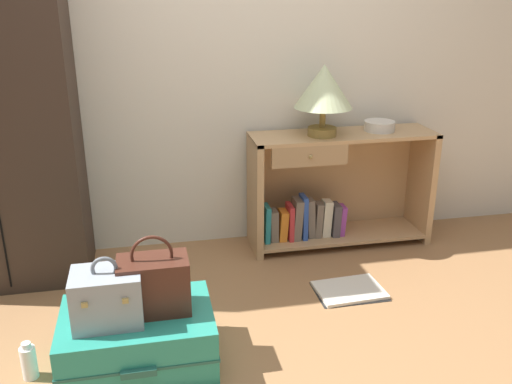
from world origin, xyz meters
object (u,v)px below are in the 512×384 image
(train_case, at_px, (107,297))
(open_book_on_floor, at_px, (349,290))
(bowl, at_px, (379,126))
(suitcase_large, at_px, (138,339))
(handbag, at_px, (154,284))
(bookshelf, at_px, (331,191))
(table_lamp, at_px, (324,89))
(bottle, at_px, (29,362))

(train_case, height_order, open_book_on_floor, train_case)
(bowl, relative_size, open_book_on_floor, 0.51)
(bowl, height_order, train_case, bowl)
(suitcase_large, bearing_deg, open_book_on_floor, 19.17)
(suitcase_large, distance_m, train_case, 0.26)
(handbag, xyz_separation_m, open_book_on_floor, (1.03, 0.37, -0.37))
(suitcase_large, bearing_deg, train_case, -160.94)
(bookshelf, xyz_separation_m, handbag, (-1.12, -1.00, 0.03))
(suitcase_large, xyz_separation_m, train_case, (-0.11, -0.04, 0.24))
(bowl, bearing_deg, table_lamp, -173.34)
(suitcase_large, xyz_separation_m, bottle, (-0.45, -0.00, -0.05))
(suitcase_large, bearing_deg, table_lamp, 41.10)
(bowl, height_order, open_book_on_floor, bowl)
(suitcase_large, height_order, bottle, suitcase_large)
(bowl, bearing_deg, handbag, -144.54)
(suitcase_large, height_order, handbag, handbag)
(handbag, bearing_deg, suitcase_large, -172.61)
(table_lamp, bearing_deg, suitcase_large, -138.90)
(bowl, height_order, suitcase_large, bowl)
(train_case, bearing_deg, bookshelf, 38.70)
(suitcase_large, relative_size, train_case, 2.19)
(bowl, distance_m, train_case, 1.95)
(table_lamp, relative_size, suitcase_large, 0.64)
(table_lamp, distance_m, handbag, 1.54)
(suitcase_large, distance_m, open_book_on_floor, 1.18)
(bottle, bearing_deg, open_book_on_floor, 13.93)
(bowl, bearing_deg, train_case, -146.66)
(table_lamp, bearing_deg, train_case, -140.43)
(bookshelf, relative_size, table_lamp, 2.71)
(bowl, xyz_separation_m, handbag, (-1.41, -1.01, -0.37))
(handbag, bearing_deg, bookshelf, 41.77)
(handbag, bearing_deg, train_case, -165.88)
(table_lamp, xyz_separation_m, bottle, (-1.57, -0.97, -0.92))
(open_book_on_floor, bearing_deg, table_lamp, 89.47)
(bookshelf, relative_size, suitcase_large, 1.74)
(table_lamp, distance_m, train_case, 1.70)
(table_lamp, bearing_deg, bowl, 6.66)
(train_case, relative_size, handbag, 0.85)
(bookshelf, relative_size, train_case, 3.81)
(bowl, height_order, bottle, bowl)
(handbag, bearing_deg, open_book_on_floor, 20.05)
(bottle, relative_size, open_book_on_floor, 0.46)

